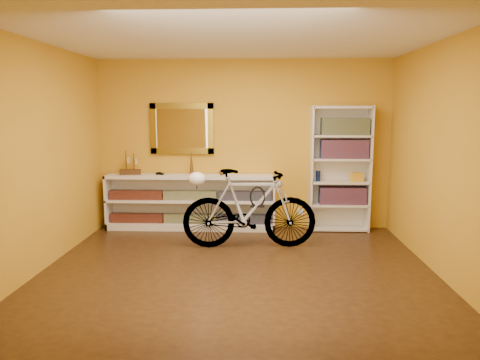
{
  "coord_description": "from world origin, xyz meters",
  "views": [
    {
      "loc": [
        0.23,
        -4.9,
        1.82
      ],
      "look_at": [
        0.0,
        0.7,
        0.95
      ],
      "focal_mm": 33.33,
      "sensor_mm": 36.0,
      "label": 1
    }
  ],
  "objects_px": {
    "bookcase": "(340,169)",
    "helmet": "(197,179)",
    "bicycle": "(249,209)",
    "console_unit": "(191,202)"
  },
  "relations": [
    {
      "from": "bookcase",
      "to": "helmet",
      "type": "xyz_separation_m",
      "value": [
        -2.04,
        -0.99,
        -0.01
      ]
    },
    {
      "from": "bookcase",
      "to": "helmet",
      "type": "height_order",
      "value": "bookcase"
    },
    {
      "from": "bookcase",
      "to": "helmet",
      "type": "distance_m",
      "value": 2.27
    },
    {
      "from": "console_unit",
      "to": "bicycle",
      "type": "xyz_separation_m",
      "value": [
        0.93,
        -0.92,
        0.11
      ]
    },
    {
      "from": "bookcase",
      "to": "bicycle",
      "type": "xyz_separation_m",
      "value": [
        -1.35,
        -0.94,
        -0.42
      ]
    },
    {
      "from": "console_unit",
      "to": "helmet",
      "type": "height_order",
      "value": "helmet"
    },
    {
      "from": "console_unit",
      "to": "bicycle",
      "type": "bearing_deg",
      "value": -44.62
    },
    {
      "from": "bicycle",
      "to": "helmet",
      "type": "relative_size",
      "value": 7.75
    },
    {
      "from": "console_unit",
      "to": "helmet",
      "type": "relative_size",
      "value": 11.1
    },
    {
      "from": "bookcase",
      "to": "helmet",
      "type": "bearing_deg",
      "value": -154.14
    }
  ]
}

